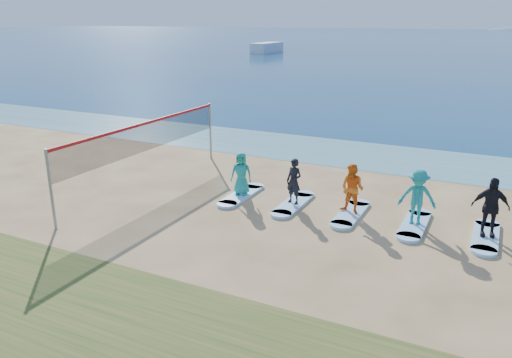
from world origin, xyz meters
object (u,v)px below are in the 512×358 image
at_px(surfboard_0, 241,195).
at_px(student_3, 417,197).
at_px(surfboard_1, 293,204).
at_px(student_4, 490,207).
at_px(boat_offshore_a, 267,53).
at_px(student_2, 352,189).
at_px(surfboard_2, 351,214).
at_px(surfboard_4, 486,237).
at_px(student_0, 241,174).
at_px(student_1, 294,181).
at_px(surfboard_3, 414,225).
at_px(volleyball_net, 146,137).

relative_size(surfboard_0, student_3, 1.28).
xyz_separation_m(surfboard_1, student_4, (6.02, 0.00, 0.92)).
height_order(boat_offshore_a, student_2, student_2).
distance_m(surfboard_0, student_2, 4.10).
distance_m(student_2, student_3, 2.01).
relative_size(surfboard_1, surfboard_2, 1.00).
xyz_separation_m(surfboard_0, surfboard_4, (8.02, 0.00, 0.00)).
xyz_separation_m(student_3, student_4, (2.01, 0.00, 0.02)).
bearing_deg(student_0, boat_offshore_a, 100.65).
distance_m(student_0, surfboard_2, 4.09).
bearing_deg(surfboard_2, boat_offshore_a, 117.18).
height_order(student_1, student_2, student_2).
bearing_deg(surfboard_2, surfboard_4, 0.00).
xyz_separation_m(boat_offshore_a, surfboard_2, (36.42, -70.92, 0.04)).
bearing_deg(surfboard_3, student_2, 180.00).
relative_size(surfboard_1, student_3, 1.28).
relative_size(volleyball_net, surfboard_2, 4.13).
distance_m(student_0, student_4, 8.02).
distance_m(student_2, student_4, 4.01).
xyz_separation_m(surfboard_0, student_3, (6.02, 0.00, 0.90)).
relative_size(volleyball_net, surfboard_3, 4.13).
xyz_separation_m(student_0, student_1, (2.01, 0.00, 0.01)).
bearing_deg(student_0, surfboard_2, -13.91).
height_order(boat_offshore_a, surfboard_0, boat_offshore_a).
bearing_deg(surfboard_3, surfboard_0, 180.00).
distance_m(boat_offshore_a, surfboard_2, 79.72).
bearing_deg(boat_offshore_a, surfboard_3, -59.94).
relative_size(student_2, surfboard_3, 0.73).
distance_m(surfboard_0, student_1, 2.17).
relative_size(boat_offshore_a, student_2, 5.05).
xyz_separation_m(volleyball_net, student_3, (9.69, 0.56, -0.96)).
height_order(volleyball_net, surfboard_3, volleyball_net).
distance_m(surfboard_0, surfboard_3, 6.02).
distance_m(boat_offshore_a, student_2, 79.73).
relative_size(boat_offshore_a, surfboard_2, 3.70).
bearing_deg(student_1, surfboard_1, 0.00).
xyz_separation_m(surfboard_1, student_3, (4.01, 0.00, 0.90)).
height_order(surfboard_0, student_3, student_3).
bearing_deg(surfboard_2, student_4, 0.00).
distance_m(student_1, surfboard_2, 2.17).
height_order(student_0, surfboard_3, student_0).
bearing_deg(volleyball_net, surfboard_4, 2.76).
height_order(volleyball_net, surfboard_4, volleyball_net).
height_order(surfboard_1, surfboard_2, same).
xyz_separation_m(volleyball_net, surfboard_2, (7.68, 0.56, -1.86)).
relative_size(boat_offshore_a, surfboard_3, 3.70).
distance_m(boat_offshore_a, surfboard_0, 77.97).
bearing_deg(student_4, surfboard_0, 170.16).
bearing_deg(student_2, student_3, 11.30).
relative_size(surfboard_1, student_2, 1.36).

